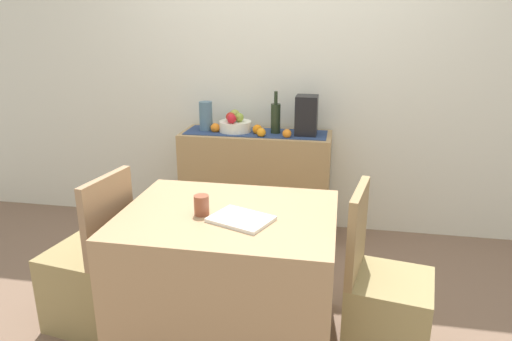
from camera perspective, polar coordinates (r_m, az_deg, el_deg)
name	(u,v)px	position (r m, az deg, el deg)	size (l,w,h in m)	color
ground_plane	(261,298)	(3.04, 0.56, -15.42)	(6.40, 6.40, 0.02)	#785E4C
room_wall_rear	(287,62)	(3.72, 3.86, 13.12)	(6.40, 0.06, 2.70)	silver
sideboard_console	(256,184)	(3.69, 0.00, -1.70)	(1.15, 0.42, 0.84)	tan
table_runner	(256,132)	(3.57, 0.00, 4.68)	(1.08, 0.32, 0.01)	navy
fruit_bowl	(235,126)	(3.59, -2.55, 5.44)	(0.25, 0.25, 0.08)	white
apple_front	(235,115)	(3.64, -2.63, 6.87)	(0.08, 0.08, 0.08)	#97A041
apple_rear	(239,117)	(3.56, -2.07, 6.52)	(0.07, 0.07, 0.07)	#8CA73A
apple_left	(232,119)	(3.50, -3.01, 6.36)	(0.07, 0.07, 0.07)	red
apple_right	(230,117)	(3.57, -3.15, 6.58)	(0.07, 0.07, 0.07)	#B5291C
wine_bottle	(276,118)	(3.52, 2.42, 6.47)	(0.07, 0.07, 0.32)	#222F1C
coffee_maker	(307,116)	(3.49, 6.21, 6.71)	(0.16, 0.18, 0.30)	black
ceramic_vase	(206,116)	(3.64, -6.17, 6.61)	(0.10, 0.10, 0.23)	slate
orange_loose_far	(261,132)	(3.44, 0.65, 4.68)	(0.07, 0.07, 0.07)	orange
orange_loose_end	(215,128)	(3.59, -5.02, 5.24)	(0.07, 0.07, 0.07)	orange
orange_loose_mid	(257,129)	(3.52, 0.17, 5.06)	(0.07, 0.07, 0.07)	orange
orange_loose_near_bowl	(287,134)	(3.41, 3.81, 4.54)	(0.07, 0.07, 0.07)	orange
dining_table	(229,277)	(2.51, -3.29, -12.94)	(1.08, 0.84, 0.74)	tan
open_book	(241,219)	(2.24, -1.85, -5.98)	(0.28, 0.21, 0.02)	white
coffee_cup	(202,205)	(2.31, -6.70, -4.24)	(0.07, 0.07, 0.10)	brown
chair_near_window	(91,280)	(2.84, -19.58, -12.55)	(0.46, 0.46, 0.90)	#998654
chair_by_corner	(385,310)	(2.53, 15.49, -16.20)	(0.46, 0.46, 0.90)	#9D8B57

